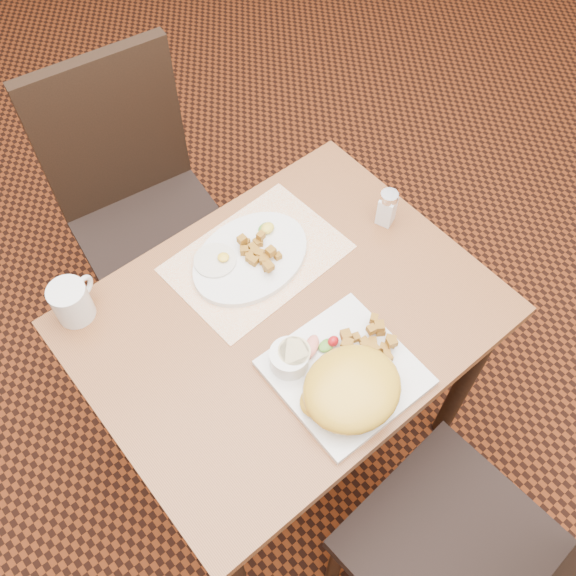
# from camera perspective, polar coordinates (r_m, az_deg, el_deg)

# --- Properties ---
(ground) EXTENTS (8.00, 8.00, 0.00)m
(ground) POSITION_cam_1_polar(r_m,az_deg,el_deg) (2.12, -0.14, -12.90)
(ground) COLOR black
(ground) RESTS_ON ground
(table) EXTENTS (0.90, 0.70, 0.75)m
(table) POSITION_cam_1_polar(r_m,az_deg,el_deg) (1.54, -0.19, -4.52)
(table) COLOR brown
(table) RESTS_ON ground
(chair_near) EXTENTS (0.44, 0.45, 0.97)m
(chair_near) POSITION_cam_1_polar(r_m,az_deg,el_deg) (1.53, 17.95, -22.88)
(chair_near) COLOR black
(chair_near) RESTS_ON ground
(chair_far) EXTENTS (0.47, 0.48, 0.97)m
(chair_far) POSITION_cam_1_polar(r_m,az_deg,el_deg) (1.97, -13.05, 7.53)
(chair_far) COLOR black
(chair_far) RESTS_ON ground
(placemat) EXTENTS (0.42, 0.30, 0.00)m
(placemat) POSITION_cam_1_polar(r_m,az_deg,el_deg) (1.53, -2.79, 2.67)
(placemat) COLOR white
(placemat) RESTS_ON table
(plate_square) EXTENTS (0.29, 0.29, 0.02)m
(plate_square) POSITION_cam_1_polar(r_m,az_deg,el_deg) (1.37, 5.05, -7.50)
(plate_square) COLOR silver
(plate_square) RESTS_ON table
(plate_oval) EXTENTS (0.33, 0.26, 0.02)m
(plate_oval) POSITION_cam_1_polar(r_m,az_deg,el_deg) (1.52, -3.35, 2.70)
(plate_oval) COLOR silver
(plate_oval) RESTS_ON placemat
(hollandaise_mound) EXTENTS (0.21, 0.19, 0.08)m
(hollandaise_mound) POSITION_cam_1_polar(r_m,az_deg,el_deg) (1.31, 5.63, -8.95)
(hollandaise_mound) COLOR gold
(hollandaise_mound) RESTS_ON plate_square
(ramekin) EXTENTS (0.09, 0.08, 0.05)m
(ramekin) POSITION_cam_1_polar(r_m,az_deg,el_deg) (1.35, 0.14, -6.22)
(ramekin) COLOR silver
(ramekin) RESTS_ON plate_square
(garnish_sq) EXTENTS (0.09, 0.06, 0.03)m
(garnish_sq) POSITION_cam_1_polar(r_m,az_deg,el_deg) (1.38, 2.82, -5.09)
(garnish_sq) COLOR #387223
(garnish_sq) RESTS_ON plate_square
(fried_egg) EXTENTS (0.10, 0.10, 0.02)m
(fried_egg) POSITION_cam_1_polar(r_m,az_deg,el_deg) (1.51, -6.40, 2.49)
(fried_egg) COLOR white
(fried_egg) RESTS_ON plate_oval
(garnish_ov) EXTENTS (0.05, 0.04, 0.02)m
(garnish_ov) POSITION_cam_1_polar(r_m,az_deg,el_deg) (1.55, -1.92, 5.35)
(garnish_ov) COLOR #387223
(garnish_ov) RESTS_ON plate_oval
(salt_shaker) EXTENTS (0.05, 0.05, 0.10)m
(salt_shaker) POSITION_cam_1_polar(r_m,az_deg,el_deg) (1.58, 8.81, 7.10)
(salt_shaker) COLOR white
(salt_shaker) RESTS_ON table
(coffee_mug) EXTENTS (0.11, 0.08, 0.10)m
(coffee_mug) POSITION_cam_1_polar(r_m,az_deg,el_deg) (1.49, -18.65, -1.14)
(coffee_mug) COLOR silver
(coffee_mug) RESTS_ON table
(home_fries_sq) EXTENTS (0.11, 0.12, 0.04)m
(home_fries_sq) POSITION_cam_1_polar(r_m,az_deg,el_deg) (1.38, 7.43, -4.77)
(home_fries_sq) COLOR #AA711B
(home_fries_sq) RESTS_ON plate_square
(home_fries_ov) EXTENTS (0.07, 0.12, 0.04)m
(home_fries_ov) POSITION_cam_1_polar(r_m,az_deg,el_deg) (1.50, -2.66, 3.15)
(home_fries_ov) COLOR #AA711B
(home_fries_ov) RESTS_ON plate_oval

